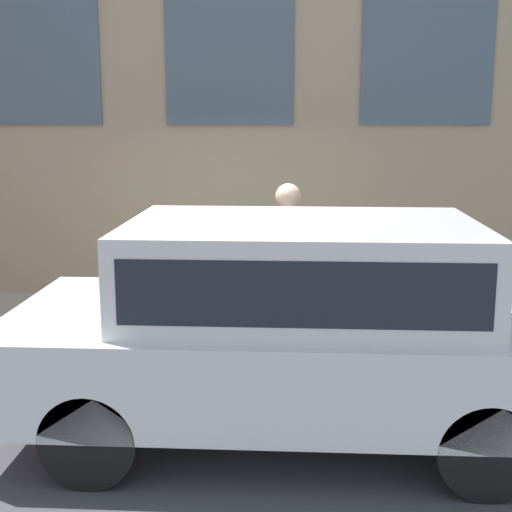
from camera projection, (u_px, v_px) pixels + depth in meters
The scene contains 5 objects.
ground_plane at pixel (208, 373), 7.03m from camera, with size 80.00×80.00×0.00m, color #47474C.
sidewalk at pixel (221, 328), 8.23m from camera, with size 2.48×60.00×0.16m.
fire_hydrant at pixel (224, 308), 7.38m from camera, with size 0.37×0.47×0.74m.
person at pixel (288, 247), 7.40m from camera, with size 0.40×0.26×1.65m.
parked_truck_white_near at pixel (294, 315), 5.53m from camera, with size 2.04×4.27×1.71m.
Camera 1 is at (-6.63, -0.87, 2.49)m, focal length 50.00 mm.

